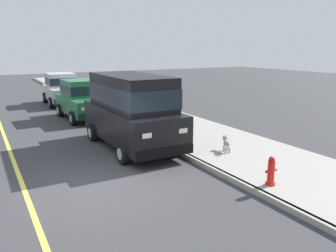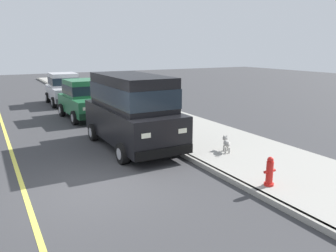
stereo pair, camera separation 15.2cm
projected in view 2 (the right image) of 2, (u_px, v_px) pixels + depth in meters
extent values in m
plane|color=#38383A|center=(95.00, 187.00, 8.48)|extent=(80.00, 80.00, 0.00)
cube|color=gray|center=(201.00, 164.00, 9.96)|extent=(0.16, 64.00, 0.14)
cube|color=#99968E|center=(248.00, 155.00, 10.81)|extent=(3.60, 64.00, 0.14)
cube|color=#E0D64C|center=(27.00, 200.00, 7.73)|extent=(0.12, 57.60, 0.01)
cube|color=black|center=(132.00, 123.00, 11.71)|extent=(1.91, 4.80, 1.10)
cube|color=black|center=(131.00, 91.00, 11.46)|extent=(1.68, 3.80, 1.10)
cube|color=#19232D|center=(131.00, 94.00, 11.48)|extent=(1.72, 3.84, 0.61)
cube|color=black|center=(164.00, 152.00, 9.80)|extent=(1.86, 0.20, 0.28)
cube|color=black|center=(110.00, 122.00, 13.81)|extent=(1.86, 0.20, 0.28)
cylinder|color=black|center=(177.00, 145.00, 11.01)|extent=(0.22, 0.64, 0.64)
cylinder|color=#9E9EA3|center=(177.00, 145.00, 11.01)|extent=(0.24, 0.35, 0.35)
cylinder|color=black|center=(122.00, 153.00, 10.12)|extent=(0.22, 0.64, 0.64)
cylinder|color=#9E9EA3|center=(122.00, 153.00, 10.12)|extent=(0.24, 0.35, 0.35)
cylinder|color=black|center=(140.00, 127.00, 13.55)|extent=(0.22, 0.64, 0.64)
cylinder|color=#9E9EA3|center=(140.00, 127.00, 13.55)|extent=(0.24, 0.35, 0.35)
cylinder|color=black|center=(93.00, 132.00, 12.66)|extent=(0.22, 0.64, 0.64)
cylinder|color=#9E9EA3|center=(93.00, 132.00, 12.66)|extent=(0.24, 0.35, 0.35)
cube|color=#EAEACC|center=(182.00, 131.00, 9.92)|extent=(0.28, 0.08, 0.14)
cube|color=#EAEACC|center=(146.00, 136.00, 9.36)|extent=(0.28, 0.08, 0.14)
cube|color=#23663D|center=(85.00, 104.00, 16.53)|extent=(1.85, 3.76, 0.76)
cube|color=#23663D|center=(83.00, 88.00, 16.56)|extent=(1.58, 1.95, 0.80)
cube|color=#19232D|center=(83.00, 89.00, 16.58)|extent=(1.62, 1.99, 0.44)
cube|color=black|center=(98.00, 115.00, 15.08)|extent=(1.69, 0.26, 0.28)
cube|color=black|center=(75.00, 104.00, 18.09)|extent=(1.69, 0.26, 0.28)
cylinder|color=black|center=(111.00, 114.00, 16.09)|extent=(0.24, 0.65, 0.64)
cylinder|color=#9E9EA3|center=(111.00, 114.00, 16.09)|extent=(0.25, 0.36, 0.35)
cylinder|color=black|center=(75.00, 118.00, 15.23)|extent=(0.24, 0.65, 0.64)
cylinder|color=#9E9EA3|center=(75.00, 118.00, 15.23)|extent=(0.25, 0.36, 0.35)
cylinder|color=black|center=(95.00, 107.00, 18.01)|extent=(0.24, 0.65, 0.64)
cylinder|color=#9E9EA3|center=(95.00, 107.00, 18.01)|extent=(0.25, 0.36, 0.35)
cylinder|color=black|center=(62.00, 110.00, 17.15)|extent=(0.24, 0.65, 0.64)
cylinder|color=#9E9EA3|center=(62.00, 110.00, 17.15)|extent=(0.25, 0.36, 0.35)
cube|color=#EAEACC|center=(109.00, 107.00, 15.24)|extent=(0.28, 0.09, 0.14)
cube|color=#EAEACC|center=(86.00, 109.00, 14.71)|extent=(0.28, 0.09, 0.14)
cube|color=#BCBCC1|center=(65.00, 93.00, 20.75)|extent=(1.81, 3.74, 0.76)
cube|color=#BCBCC1|center=(63.00, 80.00, 20.79)|extent=(1.56, 1.94, 0.80)
cube|color=#19232D|center=(63.00, 81.00, 20.80)|extent=(1.60, 1.98, 0.44)
cube|color=#424243|center=(71.00, 101.00, 19.25)|extent=(1.69, 0.24, 0.28)
cube|color=#424243|center=(60.00, 93.00, 22.36)|extent=(1.69, 0.24, 0.28)
cylinder|color=black|center=(84.00, 100.00, 20.23)|extent=(0.24, 0.65, 0.64)
cylinder|color=#9E9EA3|center=(84.00, 100.00, 20.23)|extent=(0.25, 0.36, 0.35)
cylinder|color=black|center=(54.00, 103.00, 19.46)|extent=(0.24, 0.65, 0.64)
cylinder|color=#9E9EA3|center=(54.00, 103.00, 19.46)|extent=(0.25, 0.36, 0.35)
cylinder|color=black|center=(75.00, 96.00, 22.21)|extent=(0.24, 0.65, 0.64)
cylinder|color=#9E9EA3|center=(75.00, 96.00, 22.21)|extent=(0.25, 0.36, 0.35)
cylinder|color=black|center=(48.00, 97.00, 21.44)|extent=(0.24, 0.65, 0.64)
cylinder|color=#9E9EA3|center=(48.00, 97.00, 21.44)|extent=(0.25, 0.36, 0.35)
cube|color=#EAEACC|center=(80.00, 94.00, 19.38)|extent=(0.28, 0.09, 0.14)
cube|color=#EAEACC|center=(61.00, 95.00, 18.90)|extent=(0.28, 0.09, 0.14)
ellipsoid|color=#999691|center=(227.00, 143.00, 10.81)|extent=(0.38, 0.48, 0.20)
cylinder|color=#999691|center=(224.00, 148.00, 10.98)|extent=(0.05, 0.05, 0.18)
cylinder|color=#999691|center=(228.00, 148.00, 10.98)|extent=(0.05, 0.05, 0.18)
cylinder|color=#999691|center=(225.00, 150.00, 10.72)|extent=(0.05, 0.05, 0.18)
cylinder|color=#999691|center=(229.00, 150.00, 10.72)|extent=(0.05, 0.05, 0.18)
sphere|color=#999691|center=(225.00, 138.00, 11.07)|extent=(0.17, 0.17, 0.17)
ellipsoid|color=#54524F|center=(225.00, 138.00, 11.16)|extent=(0.11, 0.13, 0.06)
cone|color=#999691|center=(224.00, 136.00, 11.04)|extent=(0.06, 0.06, 0.07)
cone|color=#999691|center=(227.00, 136.00, 11.04)|extent=(0.06, 0.06, 0.07)
cylinder|color=#999691|center=(228.00, 144.00, 10.54)|extent=(0.09, 0.12, 0.13)
cylinder|color=red|center=(269.00, 184.00, 8.23)|extent=(0.24, 0.24, 0.06)
cylinder|color=red|center=(270.00, 172.00, 8.16)|extent=(0.17, 0.17, 0.55)
sphere|color=red|center=(270.00, 160.00, 8.09)|extent=(0.15, 0.15, 0.15)
cylinder|color=red|center=(266.00, 172.00, 8.10)|extent=(0.10, 0.07, 0.07)
cylinder|color=red|center=(273.00, 170.00, 8.21)|extent=(0.10, 0.07, 0.07)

